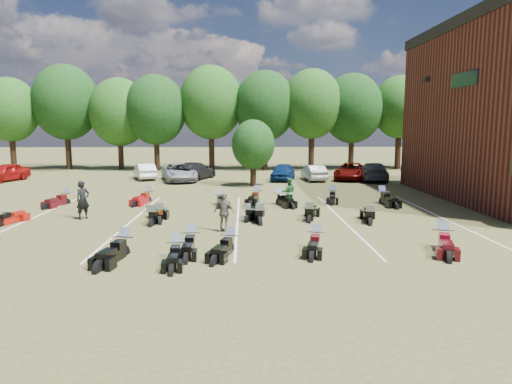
{
  "coord_description": "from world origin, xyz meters",
  "views": [
    {
      "loc": [
        -2.68,
        -18.41,
        4.44
      ],
      "look_at": [
        -2.09,
        4.0,
        1.2
      ],
      "focal_mm": 32.0,
      "sensor_mm": 36.0,
      "label": 1
    }
  ],
  "objects_px": {
    "car_4": "(283,172)",
    "person_grey": "(225,212)",
    "person_black": "(83,200)",
    "motorcycle_7": "(0,227)",
    "motorcycle_3": "(177,259)",
    "motorcycle_14": "(66,204)",
    "person_green": "(289,192)",
    "car_0": "(5,172)"
  },
  "relations": [
    {
      "from": "motorcycle_7",
      "to": "car_4",
      "type": "bearing_deg",
      "value": -115.3
    },
    {
      "from": "car_0",
      "to": "person_grey",
      "type": "distance_m",
      "value": 26.07
    },
    {
      "from": "car_0",
      "to": "motorcycle_3",
      "type": "bearing_deg",
      "value": -36.67
    },
    {
      "from": "car_4",
      "to": "person_green",
      "type": "distance_m",
      "value": 12.39
    },
    {
      "from": "car_4",
      "to": "person_black",
      "type": "bearing_deg",
      "value": -111.42
    },
    {
      "from": "car_4",
      "to": "motorcycle_7",
      "type": "bearing_deg",
      "value": -115.61
    },
    {
      "from": "person_black",
      "to": "motorcycle_3",
      "type": "distance_m",
      "value": 8.85
    },
    {
      "from": "motorcycle_3",
      "to": "motorcycle_14",
      "type": "relative_size",
      "value": 0.92
    },
    {
      "from": "person_grey",
      "to": "person_green",
      "type": "bearing_deg",
      "value": -92.51
    },
    {
      "from": "person_green",
      "to": "person_grey",
      "type": "xyz_separation_m",
      "value": [
        -3.32,
        -6.11,
        0.03
      ]
    },
    {
      "from": "motorcycle_3",
      "to": "car_4",
      "type": "bearing_deg",
      "value": 73.4
    },
    {
      "from": "car_4",
      "to": "motorcycle_7",
      "type": "height_order",
      "value": "car_4"
    },
    {
      "from": "car_4",
      "to": "person_grey",
      "type": "distance_m",
      "value": 18.92
    },
    {
      "from": "motorcycle_14",
      "to": "person_green",
      "type": "bearing_deg",
      "value": 11.48
    },
    {
      "from": "car_0",
      "to": "person_green",
      "type": "xyz_separation_m",
      "value": [
        21.88,
        -12.2,
        0.06
      ]
    },
    {
      "from": "car_0",
      "to": "car_4",
      "type": "distance_m",
      "value": 22.61
    },
    {
      "from": "person_grey",
      "to": "motorcycle_7",
      "type": "relative_size",
      "value": 0.75
    },
    {
      "from": "person_grey",
      "to": "motorcycle_14",
      "type": "bearing_deg",
      "value": -11.21
    },
    {
      "from": "car_4",
      "to": "motorcycle_3",
      "type": "distance_m",
      "value": 23.21
    },
    {
      "from": "person_green",
      "to": "motorcycle_7",
      "type": "height_order",
      "value": "person_green"
    },
    {
      "from": "car_0",
      "to": "person_green",
      "type": "distance_m",
      "value": 25.05
    },
    {
      "from": "car_4",
      "to": "motorcycle_3",
      "type": "relative_size",
      "value": 1.93
    },
    {
      "from": "motorcycle_7",
      "to": "motorcycle_14",
      "type": "height_order",
      "value": "motorcycle_14"
    },
    {
      "from": "car_4",
      "to": "motorcycle_7",
      "type": "relative_size",
      "value": 1.87
    },
    {
      "from": "car_0",
      "to": "car_4",
      "type": "xyz_separation_m",
      "value": [
        22.61,
        0.16,
        -0.04
      ]
    },
    {
      "from": "person_grey",
      "to": "motorcycle_14",
      "type": "distance_m",
      "value": 11.85
    },
    {
      "from": "car_0",
      "to": "person_black",
      "type": "height_order",
      "value": "person_black"
    },
    {
      "from": "person_black",
      "to": "car_0",
      "type": "bearing_deg",
      "value": 79.63
    },
    {
      "from": "person_black",
      "to": "motorcycle_3",
      "type": "xyz_separation_m",
      "value": [
        5.47,
        -6.9,
        -0.93
      ]
    },
    {
      "from": "motorcycle_3",
      "to": "motorcycle_7",
      "type": "height_order",
      "value": "motorcycle_7"
    },
    {
      "from": "car_4",
      "to": "person_black",
      "type": "height_order",
      "value": "person_black"
    },
    {
      "from": "car_0",
      "to": "motorcycle_3",
      "type": "relative_size",
      "value": 2.03
    },
    {
      "from": "car_0",
      "to": "person_grey",
      "type": "height_order",
      "value": "person_grey"
    },
    {
      "from": "person_green",
      "to": "motorcycle_3",
      "type": "height_order",
      "value": "person_green"
    },
    {
      "from": "person_grey",
      "to": "motorcycle_7",
      "type": "distance_m",
      "value": 10.17
    },
    {
      "from": "person_grey",
      "to": "motorcycle_7",
      "type": "height_order",
      "value": "person_grey"
    },
    {
      "from": "person_black",
      "to": "motorcycle_7",
      "type": "height_order",
      "value": "person_black"
    },
    {
      "from": "car_4",
      "to": "person_green",
      "type": "height_order",
      "value": "person_green"
    },
    {
      "from": "person_grey",
      "to": "motorcycle_3",
      "type": "distance_m",
      "value": 4.39
    },
    {
      "from": "person_grey",
      "to": "person_black",
      "type": "bearing_deg",
      "value": 3.67
    },
    {
      "from": "motorcycle_7",
      "to": "motorcycle_3",
      "type": "bearing_deg",
      "value": 162.61
    },
    {
      "from": "car_4",
      "to": "motorcycle_14",
      "type": "bearing_deg",
      "value": -126.3
    }
  ]
}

